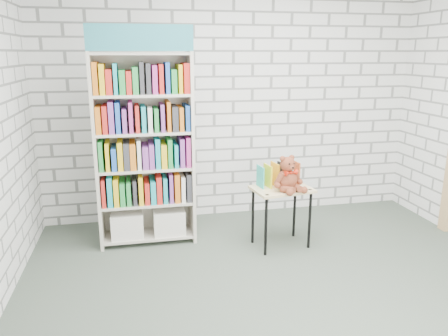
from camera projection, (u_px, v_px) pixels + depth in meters
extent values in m
plane|color=#414C40|center=(286.00, 294.00, 3.65)|extent=(4.50, 4.50, 0.00)
cube|color=silver|center=(233.00, 101.00, 5.18)|extent=(4.50, 0.02, 2.80)
cube|color=beige|center=(97.00, 153.00, 4.37)|extent=(0.03, 0.38, 1.97)
cube|color=beige|center=(191.00, 149.00, 4.55)|extent=(0.03, 0.38, 1.97)
cube|color=beige|center=(144.00, 147.00, 4.63)|extent=(0.99, 0.02, 1.97)
cube|color=teal|center=(140.00, 38.00, 4.01)|extent=(0.99, 0.02, 0.24)
cube|color=beige|center=(149.00, 234.00, 4.70)|extent=(0.92, 0.36, 0.03)
cube|color=beige|center=(147.00, 202.00, 4.60)|extent=(0.92, 0.36, 0.03)
cube|color=beige|center=(146.00, 167.00, 4.50)|extent=(0.92, 0.36, 0.03)
cube|color=beige|center=(144.00, 132.00, 4.41)|extent=(0.92, 0.36, 0.03)
cube|color=beige|center=(142.00, 95.00, 4.31)|extent=(0.92, 0.36, 0.03)
cube|color=beige|center=(140.00, 54.00, 4.21)|extent=(0.92, 0.36, 0.03)
cube|color=silver|center=(127.00, 223.00, 4.61)|extent=(0.33, 0.32, 0.26)
cube|color=silver|center=(169.00, 220.00, 4.70)|extent=(0.33, 0.32, 0.26)
cube|color=#BF338C|center=(147.00, 189.00, 4.55)|extent=(0.92, 0.32, 0.26)
cube|color=#19A5B2|center=(145.00, 154.00, 4.46)|extent=(0.92, 0.32, 0.26)
cube|color=white|center=(143.00, 118.00, 4.36)|extent=(0.92, 0.32, 0.26)
cube|color=purple|center=(142.00, 80.00, 4.27)|extent=(0.92, 0.32, 0.26)
cube|color=#E0C686|center=(282.00, 189.00, 4.43)|extent=(0.64, 0.49, 0.03)
cylinder|color=black|center=(266.00, 227.00, 4.29)|extent=(0.03, 0.03, 0.60)
cylinder|color=black|center=(253.00, 216.00, 4.57)|extent=(0.03, 0.03, 0.60)
cylinder|color=black|center=(310.00, 220.00, 4.45)|extent=(0.03, 0.03, 0.60)
cylinder|color=black|center=(294.00, 210.00, 4.74)|extent=(0.03, 0.03, 0.60)
cylinder|color=black|center=(267.00, 195.00, 4.22)|extent=(0.04, 0.04, 0.01)
cylinder|color=black|center=(310.00, 190.00, 4.38)|extent=(0.04, 0.04, 0.01)
cube|color=#29B5A6|center=(261.00, 176.00, 4.42)|extent=(0.04, 0.18, 0.24)
cube|color=yellow|center=(268.00, 175.00, 4.44)|extent=(0.04, 0.18, 0.24)
cube|color=#FFAC1B|center=(275.00, 174.00, 4.47)|extent=(0.04, 0.18, 0.24)
cube|color=black|center=(281.00, 174.00, 4.50)|extent=(0.04, 0.18, 0.24)
cube|color=white|center=(288.00, 173.00, 4.52)|extent=(0.04, 0.18, 0.24)
cube|color=#B84B20|center=(295.00, 172.00, 4.55)|extent=(0.04, 0.18, 0.24)
ellipsoid|color=brown|center=(287.00, 180.00, 4.34)|extent=(0.21, 0.18, 0.21)
sphere|color=brown|center=(288.00, 164.00, 4.30)|extent=(0.15, 0.15, 0.15)
sphere|color=brown|center=(282.00, 159.00, 4.27)|extent=(0.06, 0.06, 0.06)
sphere|color=brown|center=(292.00, 158.00, 4.32)|extent=(0.06, 0.06, 0.06)
sphere|color=brown|center=(291.00, 168.00, 4.25)|extent=(0.06, 0.06, 0.06)
sphere|color=black|center=(289.00, 164.00, 4.23)|extent=(0.02, 0.02, 0.02)
sphere|color=black|center=(294.00, 163.00, 4.25)|extent=(0.02, 0.02, 0.02)
sphere|color=black|center=(293.00, 168.00, 4.23)|extent=(0.02, 0.02, 0.02)
cylinder|color=brown|center=(279.00, 179.00, 4.27)|extent=(0.11, 0.08, 0.15)
cylinder|color=brown|center=(297.00, 176.00, 4.36)|extent=(0.11, 0.11, 0.15)
sphere|color=brown|center=(277.00, 185.00, 4.26)|extent=(0.06, 0.06, 0.06)
sphere|color=brown|center=(300.00, 182.00, 4.38)|extent=(0.06, 0.06, 0.06)
cylinder|color=brown|center=(288.00, 190.00, 4.24)|extent=(0.14, 0.17, 0.08)
cylinder|color=brown|center=(298.00, 188.00, 4.30)|extent=(0.07, 0.16, 0.08)
sphere|color=brown|center=(290.00, 192.00, 4.17)|extent=(0.07, 0.07, 0.07)
sphere|color=brown|center=(304.00, 190.00, 4.25)|extent=(0.07, 0.07, 0.07)
cone|color=red|center=(288.00, 173.00, 4.25)|extent=(0.07, 0.07, 0.06)
cone|color=red|center=(294.00, 172.00, 4.28)|extent=(0.07, 0.07, 0.06)
sphere|color=red|center=(291.00, 173.00, 4.26)|extent=(0.03, 0.03, 0.03)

